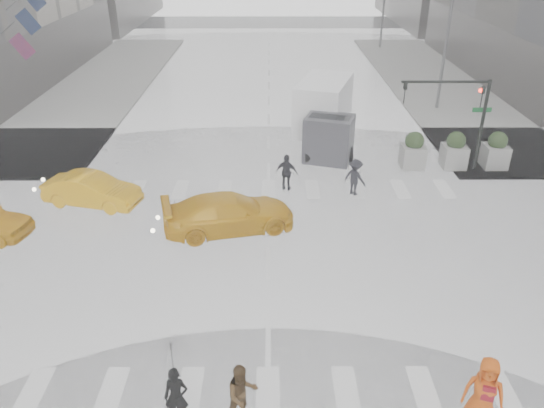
{
  "coord_description": "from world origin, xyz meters",
  "views": [
    {
      "loc": [
        0.06,
        -15.66,
        10.49
      ],
      "look_at": [
        0.14,
        2.0,
        1.33
      ],
      "focal_mm": 35.0,
      "sensor_mm": 36.0,
      "label": 1
    }
  ],
  "objects_px": {
    "traffic_signal_pole": "(464,107)",
    "pedestrian_brown": "(242,394)",
    "taxi_mid": "(92,190)",
    "pedestrian_orange": "(484,392)",
    "box_truck": "(325,114)"
  },
  "relations": [
    {
      "from": "traffic_signal_pole",
      "to": "box_truck",
      "type": "xyz_separation_m",
      "value": [
        -6.01,
        3.5,
        -1.41
      ]
    },
    {
      "from": "traffic_signal_pole",
      "to": "pedestrian_brown",
      "type": "bearing_deg",
      "value": -123.15
    },
    {
      "from": "taxi_mid",
      "to": "pedestrian_orange",
      "type": "bearing_deg",
      "value": -117.64
    },
    {
      "from": "taxi_mid",
      "to": "traffic_signal_pole",
      "type": "bearing_deg",
      "value": -63.55
    },
    {
      "from": "pedestrian_orange",
      "to": "box_truck",
      "type": "relative_size",
      "value": 0.3
    },
    {
      "from": "box_truck",
      "to": "traffic_signal_pole",
      "type": "bearing_deg",
      "value": -12.6
    },
    {
      "from": "pedestrian_brown",
      "to": "pedestrian_orange",
      "type": "distance_m",
      "value": 5.62
    },
    {
      "from": "pedestrian_orange",
      "to": "box_truck",
      "type": "height_order",
      "value": "box_truck"
    },
    {
      "from": "traffic_signal_pole",
      "to": "taxi_mid",
      "type": "distance_m",
      "value": 17.04
    },
    {
      "from": "pedestrian_brown",
      "to": "taxi_mid",
      "type": "xyz_separation_m",
      "value": [
        -6.88,
        11.25,
        -0.15
      ]
    },
    {
      "from": "pedestrian_brown",
      "to": "pedestrian_orange",
      "type": "height_order",
      "value": "pedestrian_orange"
    },
    {
      "from": "traffic_signal_pole",
      "to": "pedestrian_orange",
      "type": "distance_m",
      "value": 15.5
    },
    {
      "from": "traffic_signal_pole",
      "to": "box_truck",
      "type": "bearing_deg",
      "value": 149.8
    },
    {
      "from": "traffic_signal_pole",
      "to": "taxi_mid",
      "type": "relative_size",
      "value": 1.09
    },
    {
      "from": "pedestrian_brown",
      "to": "pedestrian_orange",
      "type": "relative_size",
      "value": 0.86
    }
  ]
}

